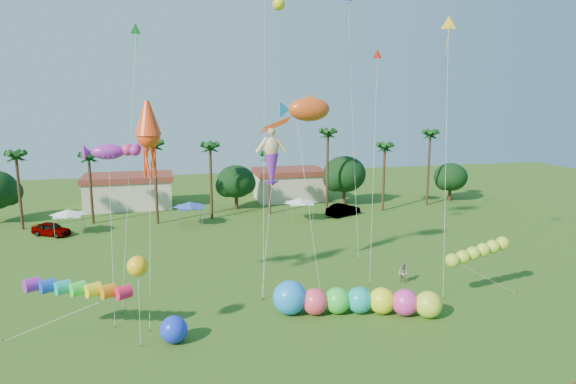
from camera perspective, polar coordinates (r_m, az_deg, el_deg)
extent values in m
plane|color=#285116|center=(32.55, 4.47, -19.11)|extent=(160.00, 160.00, 0.00)
cylinder|color=#3A2819|center=(69.84, -27.67, -0.12)|extent=(0.36, 0.36, 9.00)
cylinder|color=#3A2819|center=(69.36, -21.04, 0.12)|extent=(0.36, 0.36, 8.50)
cylinder|color=#3A2819|center=(66.69, -14.47, 0.76)|extent=(0.36, 0.36, 10.00)
cylinder|color=#3A2819|center=(67.98, -8.55, 0.95)|extent=(0.36, 0.36, 9.50)
cylinder|color=#3A2819|center=(70.25, -2.10, 0.76)|extent=(0.36, 0.36, 8.00)
cylinder|color=#3A2819|center=(71.10, 4.39, 2.08)|extent=(0.36, 0.36, 11.00)
cylinder|color=#3A2819|center=(73.22, 10.58, 1.39)|extent=(0.36, 0.36, 9.00)
cylinder|color=#3A2819|center=(78.47, 15.33, 2.36)|extent=(0.36, 0.36, 10.50)
sphere|color=#113814|center=(73.45, -5.80, 1.18)|extent=(5.46, 5.46, 5.46)
sphere|color=#113814|center=(76.26, 6.30, 1.99)|extent=(6.30, 6.30, 6.30)
sphere|color=#113814|center=(82.91, 17.63, 1.60)|extent=(5.04, 5.04, 5.04)
cube|color=beige|center=(78.19, -17.24, -0.18)|extent=(12.00, 7.00, 4.00)
cube|color=beige|center=(80.33, 0.09, 0.59)|extent=(10.00, 7.00, 4.00)
pyramid|color=white|center=(65.08, -23.22, -2.04)|extent=(3.00, 3.00, 0.60)
pyramid|color=blue|center=(65.21, -10.87, -1.33)|extent=(3.00, 3.00, 0.60)
pyramid|color=white|center=(66.39, 1.33, -0.92)|extent=(3.00, 3.00, 0.60)
imported|color=#4C4C54|center=(65.99, -24.83, -3.75)|extent=(4.93, 4.06, 1.58)
imported|color=#4C4C54|center=(70.00, 6.15, -1.97)|extent=(5.34, 3.79, 1.67)
imported|color=gray|center=(46.22, 12.64, -8.81)|extent=(1.02, 1.10, 1.83)
sphere|color=#FF435F|center=(39.19, 3.01, -12.06)|extent=(2.00, 2.00, 2.00)
sphere|color=#34DE3E|center=(39.50, 5.49, -11.90)|extent=(2.00, 2.00, 2.00)
sphere|color=#18A8A8|center=(39.76, 7.93, -11.80)|extent=(2.00, 2.00, 2.00)
sphere|color=#E8FA19|center=(39.90, 10.38, -11.80)|extent=(2.00, 2.00, 2.00)
sphere|color=#EA37A4|center=(39.95, 12.85, -11.87)|extent=(2.00, 2.00, 2.00)
sphere|color=#BEE733|center=(40.00, 15.34, -11.96)|extent=(2.00, 2.00, 2.00)
sphere|color=#1B89F6|center=(39.11, 0.19, -11.65)|extent=(3.18, 3.18, 2.56)
sphere|color=#1A33EC|center=(35.90, -12.59, -14.69)|extent=(1.83, 1.83, 1.83)
cylinder|color=#ED1A4B|center=(36.86, -20.53, -10.64)|extent=(6.69, 3.30, 0.92)
cylinder|color=silver|center=(38.35, -23.69, -12.58)|extent=(7.93, 1.25, 3.19)
cylinder|color=brown|center=(40.38, -29.08, -14.19)|extent=(0.08, 0.08, 0.16)
ellipsoid|color=#AEDA30|center=(42.99, 17.80, -7.26)|extent=(6.17, 2.85, 1.33)
cylinder|color=silver|center=(45.04, 21.05, -8.84)|extent=(6.05, 0.20, 3.30)
cylinder|color=brown|center=(47.22, 24.04, -10.16)|extent=(0.08, 0.08, 0.16)
sphere|color=yellow|center=(34.87, -16.37, -7.92)|extent=(1.74, 1.74, 1.36)
cylinder|color=silver|center=(35.48, -16.21, -12.14)|extent=(0.09, 0.69, 5.29)
cylinder|color=brown|center=(36.24, -16.06, -16.08)|extent=(0.08, 0.08, 0.16)
cylinder|color=silver|center=(42.41, -2.37, -4.10)|extent=(1.80, 4.27, 10.65)
cylinder|color=brown|center=(41.96, -2.93, -11.83)|extent=(0.08, 0.08, 0.16)
ellipsoid|color=#D84818|center=(44.26, 2.36, 9.17)|extent=(5.70, 3.24, 2.25)
cylinder|color=silver|center=(43.11, 2.98, -0.91)|extent=(0.14, 4.21, 14.97)
cylinder|color=brown|center=(43.32, 3.62, -11.10)|extent=(0.08, 0.08, 0.16)
cylinder|color=silver|center=(42.27, -2.68, 6.97)|extent=(1.64, 6.24, 26.81)
cylinder|color=brown|center=(42.17, -2.77, -11.71)|extent=(0.08, 0.08, 0.16)
cone|color=#FF4014|center=(38.24, -15.25, 5.95)|extent=(1.89, 1.89, 5.30)
cylinder|color=silver|center=(37.61, -15.19, -4.37)|extent=(0.53, 3.55, 13.24)
cylinder|color=brown|center=(38.19, -15.14, -14.59)|extent=(0.08, 0.08, 0.16)
ellipsoid|color=purple|center=(39.47, -19.37, 4.24)|extent=(4.62, 3.60, 1.59)
cylinder|color=silver|center=(38.90, -19.02, -4.94)|extent=(0.05, 3.45, 12.13)
cylinder|color=brown|center=(39.31, -18.67, -14.04)|extent=(0.08, 0.08, 0.16)
cone|color=red|center=(46.70, 9.92, 14.76)|extent=(1.11, 0.33, 1.09)
cylinder|color=silver|center=(45.16, 9.48, 2.46)|extent=(1.58, 3.44, 19.58)
cylinder|color=brown|center=(45.77, 9.05, -9.99)|extent=(0.08, 0.08, 0.16)
cone|color=yellow|center=(45.97, 17.41, 17.34)|extent=(1.33, 0.86, 1.35)
cylinder|color=silver|center=(43.60, 17.13, 3.34)|extent=(1.76, 4.46, 21.84)
cylinder|color=brown|center=(44.00, 16.85, -11.20)|extent=(0.08, 0.08, 0.16)
cone|color=green|center=(43.27, -16.55, 16.86)|extent=(1.02, 0.87, 1.11)
cylinder|color=silver|center=(40.99, -17.25, 2.37)|extent=(1.95, 4.91, 21.11)
cylinder|color=brown|center=(41.49, -17.97, -12.64)|extent=(0.08, 0.08, 0.16)
cylinder|color=silver|center=(51.35, 7.23, 6.92)|extent=(0.06, 4.77, 25.65)
cylinder|color=brown|center=(51.60, 7.83, -7.53)|extent=(0.08, 0.08, 0.16)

